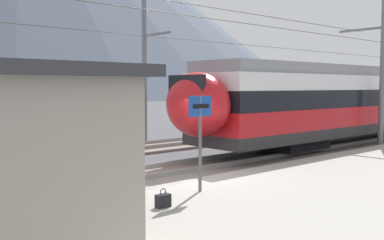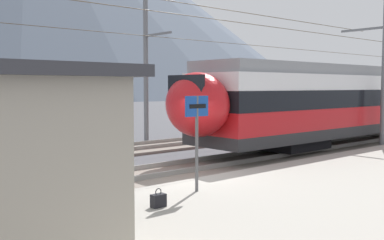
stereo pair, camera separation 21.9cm
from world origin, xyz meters
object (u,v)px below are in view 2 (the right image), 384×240
Objects in this scene: catenary_mast_mid at (381,61)px; train_near_platform at (372,99)px; passenger_walking at (116,169)px; handbag_beside_passenger at (158,200)px; train_far_track at (361,96)px; catenary_mast_far_side at (148,63)px; potted_plant_platform_edge at (41,187)px; platform_sign at (197,122)px.

train_near_platform is at bearing 33.16° from catenary_mast_mid.
passenger_walking is (-15.07, -2.21, -2.77)m from catenary_mast_mid.
train_near_platform is 63.41× the size of handbag_beside_passenger.
handbag_beside_passenger is at bearing -171.11° from catenary_mast_mid.
train_far_track is 28.29m from passenger_walking.
train_near_platform is at bearing -37.82° from catenary_mast_far_side.
catenary_mast_mid is 16.46m from potted_plant_platform_edge.
passenger_walking is at bearing -48.16° from potted_plant_platform_edge.
handbag_beside_passenger is 0.43× the size of potted_plant_platform_edge.
train_far_track is 18.17m from catenary_mast_far_side.
train_far_track is at bearing 32.04° from catenary_mast_mid.
catenary_mast_mid is 48.58× the size of potted_plant_platform_edge.
catenary_mast_mid is at bearing 7.49° from platform_sign.
platform_sign is 2.78m from passenger_walking.
catenary_mast_far_side reaches higher than passenger_walking.
train_near_platform is 17.45m from handbag_beside_passenger.
catenary_mast_far_side is at bearing 125.33° from catenary_mast_mid.
train_near_platform is at bearing 8.67° from potted_plant_platform_edge.
catenary_mast_mid is 1.00× the size of catenary_mast_far_side.
platform_sign is 2.30m from handbag_beside_passenger.
catenary_mast_mid is 27.16× the size of passenger_walking.
train_near_platform reaches higher than potted_plant_platform_edge.
catenary_mast_far_side reaches higher than platform_sign.
catenary_mast_mid is 15.48m from passenger_walking.
catenary_mast_mid is 111.97× the size of handbag_beside_passenger.
train_far_track reaches higher than potted_plant_platform_edge.
catenary_mast_mid is 12.72m from platform_sign.
train_near_platform is at bearing 12.87° from platform_sign.
platform_sign is at bearing 19.42° from handbag_beside_passenger.
handbag_beside_passenger is (-7.62, -11.24, -3.60)m from catenary_mast_far_side.
train_near_platform is at bearing 12.79° from passenger_walking.
catenary_mast_mid reaches higher than potted_plant_platform_edge.
catenary_mast_far_side is 19.56× the size of platform_sign.
potted_plant_platform_edge is (-18.96, -2.89, -1.36)m from train_near_platform.
train_near_platform reaches higher than handbag_beside_passenger.
platform_sign is at bearing -9.36° from potted_plant_platform_edge.
potted_plant_platform_edge is at bearing 170.64° from platform_sign.
potted_plant_platform_edge is (-27.70, -8.28, -1.36)m from train_far_track.
train_near_platform is 18.39m from passenger_walking.
train_near_platform is at bearing 13.50° from handbag_beside_passenger.
passenger_walking is 1.30m from handbag_beside_passenger.
train_near_platform reaches higher than platform_sign.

